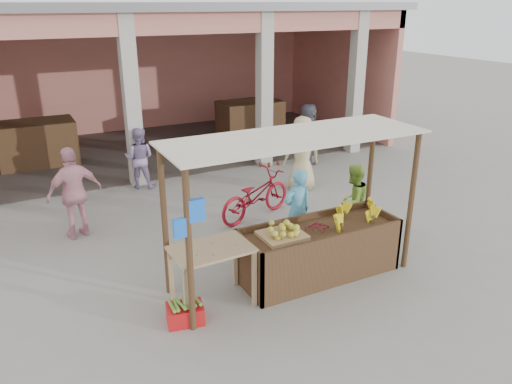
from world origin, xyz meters
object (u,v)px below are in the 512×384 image
red_crate (185,314)px  motorcycle (255,195)px  side_table (212,257)px  vendor_blue (297,208)px  vendor_green (353,200)px  fruit_stall (319,252)px

red_crate → motorcycle: (2.54, 2.80, 0.38)m
side_table → motorcycle: (2.01, 2.54, -0.27)m
vendor_blue → motorcycle: (0.02, 1.65, -0.32)m
side_table → motorcycle: size_ratio=0.60×
vendor_blue → vendor_green: vendor_blue is taller
vendor_blue → fruit_stall: bearing=78.8°
red_crate → vendor_green: (3.76, 1.17, 0.62)m
red_crate → fruit_stall: bearing=17.8°
vendor_green → motorcycle: vendor_green is taller
fruit_stall → vendor_green: size_ratio=1.72×
side_table → fruit_stall: bearing=-2.3°
side_table → motorcycle: 3.25m
vendor_blue → motorcycle: bearing=-93.7°
side_table → motorcycle: motorcycle is taller
fruit_stall → vendor_green: (1.36, 0.91, 0.35)m
vendor_green → motorcycle: (-1.22, 1.63, -0.25)m
side_table → vendor_green: bearing=13.4°
fruit_stall → motorcycle: size_ratio=1.34×
fruit_stall → red_crate: fruit_stall is taller
fruit_stall → red_crate: (-2.39, -0.25, -0.27)m
fruit_stall → vendor_blue: size_ratio=1.58×
fruit_stall → vendor_blue: bearing=81.9°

